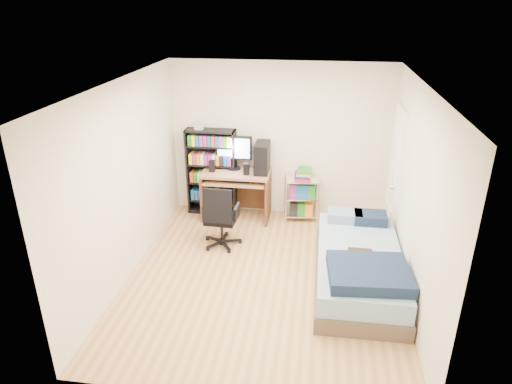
# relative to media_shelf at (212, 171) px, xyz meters

# --- Properties ---
(room) EXTENTS (3.58, 4.08, 2.58)m
(room) POSITION_rel_media_shelf_xyz_m (1.10, -1.84, 0.51)
(room) COLOR tan
(room) RESTS_ON ground
(media_shelf) EXTENTS (0.81, 0.27, 1.49)m
(media_shelf) POSITION_rel_media_shelf_xyz_m (0.00, 0.00, 0.00)
(media_shelf) COLOR black
(media_shelf) RESTS_ON room
(computer_desk) EXTENTS (1.08, 0.63, 1.36)m
(computer_desk) POSITION_rel_media_shelf_xyz_m (0.55, -0.10, -0.00)
(computer_desk) COLOR #A97E57
(computer_desk) RESTS_ON room
(office_chair) EXTENTS (0.60, 0.60, 0.96)m
(office_chair) POSITION_rel_media_shelf_xyz_m (0.38, -1.12, -0.43)
(office_chair) COLOR black
(office_chair) RESTS_ON room
(wire_cart) EXTENTS (0.58, 0.44, 0.87)m
(wire_cart) POSITION_rel_media_shelf_xyz_m (1.49, -0.06, -0.17)
(wire_cart) COLOR silver
(wire_cart) RESTS_ON room
(bed) EXTENTS (1.06, 2.12, 0.60)m
(bed) POSITION_rel_media_shelf_xyz_m (2.30, -1.82, -0.47)
(bed) COLOR brown
(bed) RESTS_ON room
(door) EXTENTS (0.12, 0.80, 2.00)m
(door) POSITION_rel_media_shelf_xyz_m (2.82, -0.49, 0.26)
(door) COLOR white
(door) RESTS_ON room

